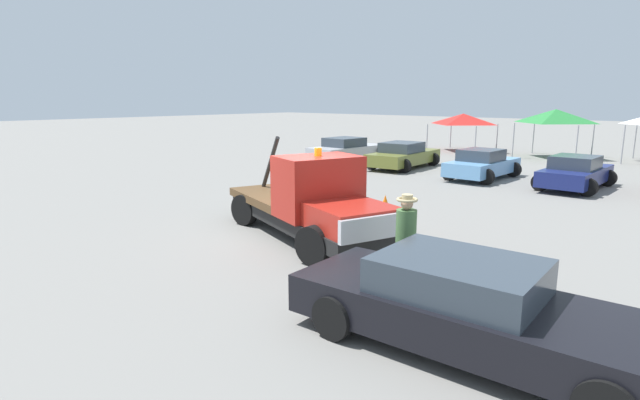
{
  "coord_description": "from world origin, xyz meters",
  "views": [
    {
      "loc": [
        8.59,
        -9.23,
        3.57
      ],
      "look_at": [
        0.5,
        0.0,
        1.05
      ],
      "focal_mm": 28.0,
      "sensor_mm": 36.0,
      "label": 1
    }
  ],
  "objects_px": {
    "parked_car_silver": "(346,149)",
    "traffic_cone": "(385,204)",
    "canopy_tent_green": "(556,116)",
    "person_near_truck": "(406,233)",
    "parked_car_skyblue": "(482,165)",
    "tow_truck": "(313,204)",
    "foreground_car": "(471,308)",
    "canopy_tent_red": "(463,119)",
    "parked_car_navy": "(575,173)",
    "parked_car_olive": "(403,155)"
  },
  "relations": [
    {
      "from": "tow_truck",
      "to": "traffic_cone",
      "type": "bearing_deg",
      "value": 115.22
    },
    {
      "from": "parked_car_olive",
      "to": "parked_car_navy",
      "type": "bearing_deg",
      "value": -99.23
    },
    {
      "from": "person_near_truck",
      "to": "parked_car_silver",
      "type": "bearing_deg",
      "value": 132.4
    },
    {
      "from": "tow_truck",
      "to": "parked_car_silver",
      "type": "relative_size",
      "value": 1.3
    },
    {
      "from": "traffic_cone",
      "to": "parked_car_navy",
      "type": "bearing_deg",
      "value": 68.26
    },
    {
      "from": "foreground_car",
      "to": "traffic_cone",
      "type": "distance_m",
      "value": 8.9
    },
    {
      "from": "parked_car_silver",
      "to": "parked_car_olive",
      "type": "height_order",
      "value": "same"
    },
    {
      "from": "parked_car_navy",
      "to": "traffic_cone",
      "type": "xyz_separation_m",
      "value": [
        -3.36,
        -8.43,
        -0.39
      ]
    },
    {
      "from": "parked_car_navy",
      "to": "parked_car_olive",
      "type": "bearing_deg",
      "value": 85.96
    },
    {
      "from": "parked_car_olive",
      "to": "parked_car_skyblue",
      "type": "xyz_separation_m",
      "value": [
        4.58,
        -0.76,
        -0.0
      ]
    },
    {
      "from": "canopy_tent_red",
      "to": "canopy_tent_green",
      "type": "distance_m",
      "value": 5.86
    },
    {
      "from": "parked_car_navy",
      "to": "parked_car_silver",
      "type": "bearing_deg",
      "value": 85.62
    },
    {
      "from": "foreground_car",
      "to": "parked_car_skyblue",
      "type": "relative_size",
      "value": 1.26
    },
    {
      "from": "traffic_cone",
      "to": "person_near_truck",
      "type": "bearing_deg",
      "value": -52.75
    },
    {
      "from": "parked_car_olive",
      "to": "traffic_cone",
      "type": "height_order",
      "value": "parked_car_olive"
    },
    {
      "from": "parked_car_silver",
      "to": "canopy_tent_red",
      "type": "bearing_deg",
      "value": -12.82
    },
    {
      "from": "person_near_truck",
      "to": "parked_car_skyblue",
      "type": "height_order",
      "value": "person_near_truck"
    },
    {
      "from": "parked_car_olive",
      "to": "traffic_cone",
      "type": "relative_size",
      "value": 9.08
    },
    {
      "from": "parked_car_silver",
      "to": "canopy_tent_red",
      "type": "height_order",
      "value": "canopy_tent_red"
    },
    {
      "from": "parked_car_silver",
      "to": "canopy_tent_red",
      "type": "distance_m",
      "value": 9.83
    },
    {
      "from": "foreground_car",
      "to": "traffic_cone",
      "type": "height_order",
      "value": "foreground_car"
    },
    {
      "from": "tow_truck",
      "to": "parked_car_navy",
      "type": "bearing_deg",
      "value": 95.65
    },
    {
      "from": "foreground_car",
      "to": "parked_car_navy",
      "type": "distance_m",
      "value": 15.29
    },
    {
      "from": "foreground_car",
      "to": "parked_car_navy",
      "type": "height_order",
      "value": "same"
    },
    {
      "from": "person_near_truck",
      "to": "canopy_tent_green",
      "type": "bearing_deg",
      "value": 101.48
    },
    {
      "from": "traffic_cone",
      "to": "parked_car_olive",
      "type": "bearing_deg",
      "value": 118.91
    },
    {
      "from": "parked_car_silver",
      "to": "traffic_cone",
      "type": "relative_size",
      "value": 8.98
    },
    {
      "from": "foreground_car",
      "to": "canopy_tent_red",
      "type": "relative_size",
      "value": 1.55
    },
    {
      "from": "parked_car_silver",
      "to": "canopy_tent_green",
      "type": "height_order",
      "value": "canopy_tent_green"
    },
    {
      "from": "person_near_truck",
      "to": "parked_car_navy",
      "type": "relative_size",
      "value": 0.42
    },
    {
      "from": "foreground_car",
      "to": "canopy_tent_red",
      "type": "distance_m",
      "value": 28.44
    },
    {
      "from": "tow_truck",
      "to": "canopy_tent_green",
      "type": "relative_size",
      "value": 1.79
    },
    {
      "from": "parked_car_olive",
      "to": "parked_car_skyblue",
      "type": "distance_m",
      "value": 4.64
    },
    {
      "from": "parked_car_olive",
      "to": "canopy_tent_green",
      "type": "bearing_deg",
      "value": -28.65
    },
    {
      "from": "tow_truck",
      "to": "person_near_truck",
      "type": "xyz_separation_m",
      "value": [
        3.46,
        -1.19,
        0.13
      ]
    },
    {
      "from": "parked_car_olive",
      "to": "parked_car_skyblue",
      "type": "height_order",
      "value": "same"
    },
    {
      "from": "person_near_truck",
      "to": "parked_car_skyblue",
      "type": "xyz_separation_m",
      "value": [
        -4.36,
        13.5,
        -0.42
      ]
    },
    {
      "from": "canopy_tent_red",
      "to": "canopy_tent_green",
      "type": "relative_size",
      "value": 0.98
    },
    {
      "from": "person_near_truck",
      "to": "canopy_tent_red",
      "type": "height_order",
      "value": "canopy_tent_red"
    },
    {
      "from": "parked_car_silver",
      "to": "traffic_cone",
      "type": "bearing_deg",
      "value": -133.43
    },
    {
      "from": "person_near_truck",
      "to": "parked_car_silver",
      "type": "relative_size",
      "value": 0.37
    },
    {
      "from": "parked_car_olive",
      "to": "traffic_cone",
      "type": "bearing_deg",
      "value": -155.5
    },
    {
      "from": "parked_car_skyblue",
      "to": "canopy_tent_green",
      "type": "bearing_deg",
      "value": 2.14
    },
    {
      "from": "tow_truck",
      "to": "parked_car_navy",
      "type": "xyz_separation_m",
      "value": [
        2.94,
        12.35,
        -0.29
      ]
    },
    {
      "from": "parked_car_navy",
      "to": "canopy_tent_red",
      "type": "bearing_deg",
      "value": 44.0
    },
    {
      "from": "canopy_tent_green",
      "to": "traffic_cone",
      "type": "distance_m",
      "value": 19.09
    },
    {
      "from": "tow_truck",
      "to": "parked_car_navy",
      "type": "relative_size",
      "value": 1.48
    },
    {
      "from": "tow_truck",
      "to": "canopy_tent_green",
      "type": "distance_m",
      "value": 22.94
    },
    {
      "from": "parked_car_skyblue",
      "to": "person_near_truck",
      "type": "bearing_deg",
      "value": -160.85
    },
    {
      "from": "canopy_tent_green",
      "to": "parked_car_silver",
      "type": "bearing_deg",
      "value": -132.12
    }
  ]
}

